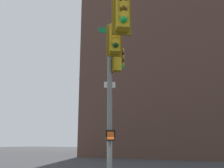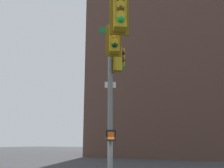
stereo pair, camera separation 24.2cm
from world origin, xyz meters
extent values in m
cylinder|color=slate|center=(0.41, 0.01, 3.60)|extent=(0.20, 0.20, 7.20)
cylinder|color=slate|center=(1.68, -1.98, 6.35)|extent=(2.65, 4.06, 0.12)
cylinder|color=slate|center=(0.87, -0.71, 5.90)|extent=(0.63, 0.92, 0.75)
cube|color=#0F6B33|center=(0.41, 0.01, 6.95)|extent=(0.82, 0.54, 0.24)
cube|color=#0F6B33|center=(0.41, 0.01, 6.65)|extent=(0.54, 0.83, 0.24)
cube|color=white|center=(0.41, 0.01, 4.57)|extent=(0.40, 0.27, 0.24)
cube|color=gold|center=(1.39, -1.52, 5.79)|extent=(0.47, 0.47, 1.00)
cube|color=#775E0F|center=(1.28, -1.36, 5.79)|extent=(0.48, 0.33, 1.16)
sphere|color=#470A07|center=(1.50, -1.70, 6.09)|extent=(0.20, 0.20, 0.20)
cylinder|color=gold|center=(1.53, -1.75, 6.18)|extent=(0.22, 0.16, 0.23)
sphere|color=#F29E0C|center=(1.50, -1.70, 5.79)|extent=(0.20, 0.20, 0.20)
cylinder|color=gold|center=(1.53, -1.75, 5.88)|extent=(0.22, 0.16, 0.23)
sphere|color=#0A3819|center=(1.50, -1.70, 5.49)|extent=(0.20, 0.20, 0.20)
cylinder|color=gold|center=(1.53, -1.75, 5.58)|extent=(0.22, 0.16, 0.23)
cube|color=gold|center=(2.37, -3.06, 5.79)|extent=(0.47, 0.47, 1.00)
cube|color=#775E0F|center=(2.26, -2.90, 5.79)|extent=(0.48, 0.33, 1.16)
sphere|color=#4C330A|center=(2.48, -3.23, 5.79)|extent=(0.20, 0.20, 0.20)
cylinder|color=gold|center=(2.51, -3.29, 5.88)|extent=(0.22, 0.16, 0.23)
sphere|color=green|center=(2.48, -3.23, 5.49)|extent=(0.20, 0.20, 0.20)
cylinder|color=gold|center=(2.51, -3.29, 5.58)|extent=(0.22, 0.16, 0.23)
cube|color=gold|center=(0.66, 0.17, 5.65)|extent=(0.47, 0.47, 1.00)
cube|color=#775E0F|center=(0.50, 0.07, 5.65)|extent=(0.33, 0.48, 1.16)
sphere|color=#470A07|center=(0.84, 0.29, 5.95)|extent=(0.20, 0.20, 0.20)
cylinder|color=gold|center=(0.89, 0.32, 6.04)|extent=(0.16, 0.22, 0.23)
sphere|color=#4C330A|center=(0.84, 0.29, 5.65)|extent=(0.20, 0.20, 0.20)
cylinder|color=gold|center=(0.89, 0.32, 5.74)|extent=(0.16, 0.22, 0.23)
sphere|color=green|center=(0.84, 0.29, 5.35)|extent=(0.20, 0.20, 0.20)
cylinder|color=gold|center=(0.89, 0.32, 5.44)|extent=(0.16, 0.22, 0.23)
cube|color=black|center=(0.54, -0.20, 2.55)|extent=(0.44, 0.41, 0.40)
cube|color=#EA5914|center=(0.62, -0.31, 2.55)|extent=(0.22, 0.15, 0.28)
cube|color=#4C3328|center=(-6.65, 34.24, 17.78)|extent=(23.97, 16.64, 35.57)
cube|color=brown|center=(-9.99, 45.03, 16.58)|extent=(18.19, 16.88, 33.17)
cube|color=brown|center=(-13.01, 50.33, 23.77)|extent=(20.10, 14.01, 47.54)
camera|label=1|loc=(4.93, -8.85, 2.31)|focal=40.50mm
camera|label=2|loc=(5.15, -8.74, 2.31)|focal=40.50mm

